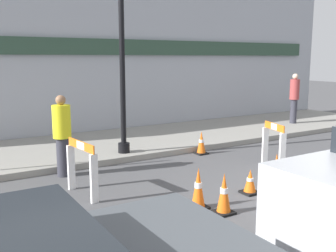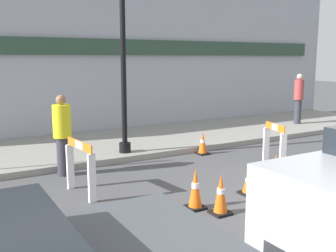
{
  "view_description": "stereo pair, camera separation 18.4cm",
  "coord_description": "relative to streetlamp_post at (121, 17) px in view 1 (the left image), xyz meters",
  "views": [
    {
      "loc": [
        -5.75,
        -3.72,
        2.47
      ],
      "look_at": [
        -1.35,
        3.44,
        1.0
      ],
      "focal_mm": 42.0,
      "sensor_mm": 36.0,
      "label": 1
    },
    {
      "loc": [
        -5.59,
        -3.82,
        2.47
      ],
      "look_at": [
        -1.35,
        3.44,
        1.0
      ],
      "focal_mm": 42.0,
      "sensor_mm": 36.0,
      "label": 2
    }
  ],
  "objects": [
    {
      "name": "barricade_1",
      "position": [
        -1.79,
        -2.06,
        -2.84
      ],
      "size": [
        0.25,
        0.97,
        1.01
      ],
      "rotation": [
        0.0,
        0.0,
        11.12
      ],
      "color": "white",
      "rests_on": "ground_plane"
    },
    {
      "name": "streetlamp_post",
      "position": [
        0.0,
        0.0,
        0.0
      ],
      "size": [
        0.44,
        0.44,
        5.06
      ],
      "color": "black",
      "rests_on": "sidewalk_slab"
    },
    {
      "name": "person_worker",
      "position": [
        -1.72,
        -0.68,
        -2.49
      ],
      "size": [
        0.52,
        0.52,
        1.71
      ],
      "rotation": [
        0.0,
        0.0,
        -0.56
      ],
      "color": "#33333D",
      "rests_on": "ground_plane"
    },
    {
      "name": "traffic_cone_4",
      "position": [
        1.89,
        -0.66,
        -3.12
      ],
      "size": [
        0.3,
        0.3,
        0.59
      ],
      "color": "black",
      "rests_on": "ground_plane"
    },
    {
      "name": "traffic_cone_1",
      "position": [
        -0.15,
        -4.04,
        -3.08
      ],
      "size": [
        0.3,
        0.3,
        0.67
      ],
      "color": "black",
      "rests_on": "ground_plane"
    },
    {
      "name": "traffic_cone_3",
      "position": [
        1.47,
        -3.61,
        -3.07
      ],
      "size": [
        0.3,
        0.3,
        0.69
      ],
      "color": "black",
      "rests_on": "ground_plane"
    },
    {
      "name": "sidewalk_slab",
      "position": [
        1.72,
        1.35,
        -3.33
      ],
      "size": [
        18.0,
        3.58,
        0.14
      ],
      "color": "gray",
      "rests_on": "ground_plane"
    },
    {
      "name": "storefront_facade",
      "position": [
        1.72,
        3.22,
        -0.65
      ],
      "size": [
        18.0,
        0.22,
        5.5
      ],
      "color": "#A3A8B2",
      "rests_on": "ground_plane"
    },
    {
      "name": "person_pedestrian",
      "position": [
        7.08,
        0.85,
        -2.3
      ],
      "size": [
        0.33,
        0.33,
        1.77
      ],
      "rotation": [
        0.0,
        0.0,
        3.14
      ],
      "color": "#33333D",
      "rests_on": "sidewalk_slab"
    },
    {
      "name": "traffic_cone_0",
      "position": [
        0.87,
        -3.55,
        -3.19
      ],
      "size": [
        0.3,
        0.3,
        0.45
      ],
      "color": "black",
      "rests_on": "ground_plane"
    },
    {
      "name": "barricade_0",
      "position": [
        2.43,
        -2.62,
        -2.85
      ],
      "size": [
        0.33,
        0.79,
        1.04
      ],
      "rotation": [
        0.0,
        0.0,
        7.59
      ],
      "color": "white",
      "rests_on": "ground_plane"
    },
    {
      "name": "traffic_cone_2",
      "position": [
        -0.37,
        -3.64,
        -3.06
      ],
      "size": [
        0.3,
        0.3,
        0.7
      ],
      "color": "black",
      "rests_on": "ground_plane"
    }
  ]
}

